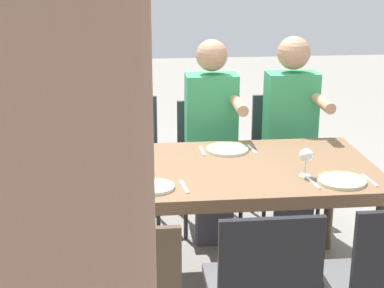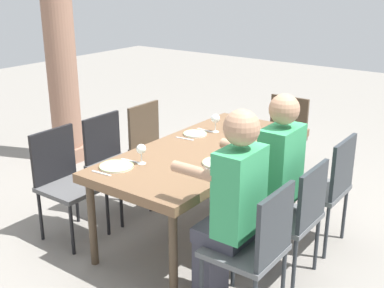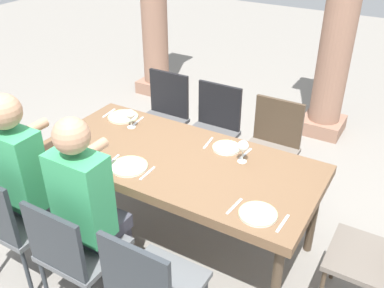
{
  "view_description": "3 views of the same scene",
  "coord_description": "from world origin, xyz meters",
  "px_view_note": "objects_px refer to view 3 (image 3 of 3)",
  "views": [
    {
      "loc": [
        0.33,
        3.0,
        1.84
      ],
      "look_at": [
        0.02,
        0.04,
        0.89
      ],
      "focal_mm": 55.03,
      "sensor_mm": 36.0,
      "label": 1
    },
    {
      "loc": [
        -3.08,
        -2.13,
        2.08
      ],
      "look_at": [
        -0.13,
        0.04,
        0.81
      ],
      "focal_mm": 46.23,
      "sensor_mm": 36.0,
      "label": 2
    },
    {
      "loc": [
        1.37,
        -2.13,
        2.34
      ],
      "look_at": [
        0.09,
        0.04,
        0.86
      ],
      "focal_mm": 39.99,
      "sensor_mm": 36.0,
      "label": 3
    }
  ],
  "objects_px": {
    "chair_west_south": "(12,219)",
    "plate_0": "(123,117)",
    "chair_mid_north": "(213,127)",
    "wine_glass_2": "(243,147)",
    "chair_west_north": "(163,114)",
    "plate_1": "(129,166)",
    "stone_column_centre": "(344,3)",
    "diner_woman_green": "(28,178)",
    "plate_3": "(258,214)",
    "diner_man_white": "(91,206)",
    "chair_head_east": "(382,256)",
    "chair_mid_south": "(74,250)",
    "chair_east_north": "(271,145)",
    "wine_glass_0": "(130,115)",
    "chair_east_south": "(151,286)",
    "plate_2": "(226,148)",
    "dining_table": "(178,165)"
  },
  "relations": [
    {
      "from": "chair_west_north",
      "to": "diner_man_white",
      "type": "relative_size",
      "value": 0.67
    },
    {
      "from": "chair_mid_south",
      "to": "diner_woman_green",
      "type": "bearing_deg",
      "value": 161.06
    },
    {
      "from": "chair_head_east",
      "to": "diner_woman_green",
      "type": "distance_m",
      "value": 2.25
    },
    {
      "from": "chair_east_north",
      "to": "plate_2",
      "type": "relative_size",
      "value": 4.24
    },
    {
      "from": "chair_mid_south",
      "to": "chair_head_east",
      "type": "relative_size",
      "value": 1.01
    },
    {
      "from": "chair_west_north",
      "to": "chair_east_south",
      "type": "height_order",
      "value": "chair_east_south"
    },
    {
      "from": "chair_east_north",
      "to": "plate_1",
      "type": "bearing_deg",
      "value": -117.26
    },
    {
      "from": "chair_mid_south",
      "to": "chair_east_north",
      "type": "xyz_separation_m",
      "value": [
        0.56,
        1.76,
        0.0
      ]
    },
    {
      "from": "chair_west_north",
      "to": "plate_3",
      "type": "xyz_separation_m",
      "value": [
        1.45,
        -1.17,
        0.23
      ]
    },
    {
      "from": "diner_man_white",
      "to": "wine_glass_0",
      "type": "bearing_deg",
      "value": 112.47
    },
    {
      "from": "dining_table",
      "to": "chair_west_north",
      "type": "bearing_deg",
      "value": 129.51
    },
    {
      "from": "chair_east_south",
      "to": "diner_woman_green",
      "type": "xyz_separation_m",
      "value": [
        -1.1,
        0.19,
        0.2
      ]
    },
    {
      "from": "chair_west_south",
      "to": "plate_2",
      "type": "height_order",
      "value": "chair_west_south"
    },
    {
      "from": "wine_glass_2",
      "to": "plate_3",
      "type": "bearing_deg",
      "value": -56.09
    },
    {
      "from": "chair_mid_south",
      "to": "wine_glass_2",
      "type": "bearing_deg",
      "value": 60.64
    },
    {
      "from": "chair_west_north",
      "to": "chair_mid_south",
      "type": "distance_m",
      "value": 1.84
    },
    {
      "from": "chair_west_south",
      "to": "plate_0",
      "type": "height_order",
      "value": "chair_west_south"
    },
    {
      "from": "dining_table",
      "to": "chair_mid_south",
      "type": "distance_m",
      "value": 0.91
    },
    {
      "from": "stone_column_centre",
      "to": "diner_woman_green",
      "type": "bearing_deg",
      "value": -112.0
    },
    {
      "from": "dining_table",
      "to": "stone_column_centre",
      "type": "height_order",
      "value": "stone_column_centre"
    },
    {
      "from": "chair_west_north",
      "to": "plate_1",
      "type": "distance_m",
      "value": 1.28
    },
    {
      "from": "chair_east_south",
      "to": "plate_2",
      "type": "distance_m",
      "value": 1.19
    },
    {
      "from": "chair_mid_south",
      "to": "wine_glass_0",
      "type": "xyz_separation_m",
      "value": [
        -0.37,
        1.07,
        0.34
      ]
    },
    {
      "from": "chair_head_east",
      "to": "chair_west_south",
      "type": "bearing_deg",
      "value": -157.55
    },
    {
      "from": "chair_west_south",
      "to": "wine_glass_0",
      "type": "relative_size",
      "value": 5.91
    },
    {
      "from": "chair_west_south",
      "to": "chair_mid_north",
      "type": "relative_size",
      "value": 1.01
    },
    {
      "from": "wine_glass_0",
      "to": "wine_glass_2",
      "type": "relative_size",
      "value": 0.93
    },
    {
      "from": "chair_mid_south",
      "to": "plate_2",
      "type": "distance_m",
      "value": 1.26
    },
    {
      "from": "chair_mid_north",
      "to": "chair_east_north",
      "type": "relative_size",
      "value": 1.02
    },
    {
      "from": "diner_man_white",
      "to": "chair_west_north",
      "type": "bearing_deg",
      "value": 108.86
    },
    {
      "from": "chair_mid_north",
      "to": "stone_column_centre",
      "type": "relative_size",
      "value": 0.31
    },
    {
      "from": "chair_east_north",
      "to": "diner_woman_green",
      "type": "distance_m",
      "value": 1.93
    },
    {
      "from": "chair_east_south",
      "to": "stone_column_centre",
      "type": "xyz_separation_m",
      "value": [
        0.1,
        3.17,
        0.88
      ]
    },
    {
      "from": "chair_east_north",
      "to": "plate_3",
      "type": "distance_m",
      "value": 1.24
    },
    {
      "from": "stone_column_centre",
      "to": "wine_glass_0",
      "type": "distance_m",
      "value": 2.41
    },
    {
      "from": "chair_west_north",
      "to": "plate_1",
      "type": "relative_size",
      "value": 3.55
    },
    {
      "from": "chair_west_north",
      "to": "wine_glass_0",
      "type": "distance_m",
      "value": 0.78
    },
    {
      "from": "chair_mid_north",
      "to": "plate_1",
      "type": "xyz_separation_m",
      "value": [
        -0.03,
        -1.15,
        0.23
      ]
    },
    {
      "from": "chair_mid_north",
      "to": "wine_glass_2",
      "type": "relative_size",
      "value": 5.42
    },
    {
      "from": "wine_glass_2",
      "to": "diner_woman_green",
      "type": "bearing_deg",
      "value": -142.58
    },
    {
      "from": "dining_table",
      "to": "chair_mid_north",
      "type": "bearing_deg",
      "value": 101.95
    },
    {
      "from": "chair_west_north",
      "to": "diner_woman_green",
      "type": "distance_m",
      "value": 1.59
    },
    {
      "from": "chair_east_south",
      "to": "plate_2",
      "type": "xyz_separation_m",
      "value": [
        -0.14,
        1.16,
        0.22
      ]
    },
    {
      "from": "chair_west_south",
      "to": "stone_column_centre",
      "type": "bearing_deg",
      "value": 69.25
    },
    {
      "from": "diner_woman_green",
      "to": "plate_1",
      "type": "relative_size",
      "value": 5.32
    },
    {
      "from": "chair_east_north",
      "to": "plate_2",
      "type": "height_order",
      "value": "chair_east_north"
    },
    {
      "from": "wine_glass_2",
      "to": "chair_mid_south",
      "type": "bearing_deg",
      "value": -119.36
    },
    {
      "from": "diner_man_white",
      "to": "plate_2",
      "type": "bearing_deg",
      "value": 66.24
    },
    {
      "from": "chair_east_south",
      "to": "stone_column_centre",
      "type": "bearing_deg",
      "value": 88.16
    },
    {
      "from": "stone_column_centre",
      "to": "wine_glass_0",
      "type": "xyz_separation_m",
      "value": [
        -1.03,
        -2.1,
        -0.56
      ]
    }
  ]
}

